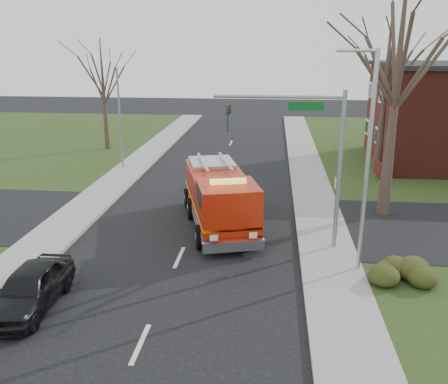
# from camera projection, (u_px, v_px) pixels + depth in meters

# --- Properties ---
(ground) EXTENTS (120.00, 120.00, 0.00)m
(ground) POSITION_uv_depth(u_px,v_px,m) (179.00, 258.00, 19.75)
(ground) COLOR black
(ground) RESTS_ON ground
(sidewalk_right) EXTENTS (2.40, 80.00, 0.15)m
(sidewalk_right) POSITION_uv_depth(u_px,v_px,m) (330.00, 263.00, 19.12)
(sidewalk_right) COLOR gray
(sidewalk_right) RESTS_ON ground
(sidewalk_left) EXTENTS (2.40, 80.00, 0.15)m
(sidewalk_left) POSITION_uv_depth(u_px,v_px,m) (37.00, 250.00, 20.34)
(sidewalk_left) COLOR gray
(sidewalk_left) RESTS_ON ground
(health_center_sign) EXTENTS (0.12, 2.00, 1.40)m
(health_center_sign) POSITION_uv_depth(u_px,v_px,m) (378.00, 169.00, 30.32)
(health_center_sign) COLOR #4C1511
(health_center_sign) RESTS_ON ground
(hedge_corner) EXTENTS (2.80, 2.00, 0.90)m
(hedge_corner) POSITION_uv_depth(u_px,v_px,m) (410.00, 266.00, 17.74)
(hedge_corner) COLOR #2B3212
(hedge_corner) RESTS_ON lawn_right
(bare_tree_near) EXTENTS (6.00, 6.00, 12.00)m
(bare_tree_near) POSITION_uv_depth(u_px,v_px,m) (398.00, 68.00, 22.29)
(bare_tree_near) COLOR #392A22
(bare_tree_near) RESTS_ON ground
(bare_tree_far) EXTENTS (5.25, 5.25, 10.50)m
(bare_tree_far) POSITION_uv_depth(u_px,v_px,m) (386.00, 76.00, 30.96)
(bare_tree_far) COLOR #392A22
(bare_tree_far) RESTS_ON ground
(bare_tree_left) EXTENTS (4.50, 4.50, 9.00)m
(bare_tree_left) POSITION_uv_depth(u_px,v_px,m) (103.00, 82.00, 38.06)
(bare_tree_left) COLOR #392A22
(bare_tree_left) RESTS_ON ground
(traffic_signal_mast) EXTENTS (5.29, 0.18, 6.80)m
(traffic_signal_mast) POSITION_uv_depth(u_px,v_px,m) (309.00, 142.00, 19.25)
(traffic_signal_mast) COLOR gray
(traffic_signal_mast) RESTS_ON ground
(streetlight_pole) EXTENTS (1.48, 0.16, 8.40)m
(streetlight_pole) POSITION_uv_depth(u_px,v_px,m) (366.00, 158.00, 17.21)
(streetlight_pole) COLOR #B7BABF
(streetlight_pole) RESTS_ON ground
(utility_pole_far) EXTENTS (0.14, 0.14, 7.00)m
(utility_pole_far) POSITION_uv_depth(u_px,v_px,m) (120.00, 120.00, 32.66)
(utility_pole_far) COLOR gray
(utility_pole_far) RESTS_ON ground
(fire_engine) EXTENTS (4.53, 7.94, 3.03)m
(fire_engine) POSITION_uv_depth(u_px,v_px,m) (219.00, 199.00, 22.77)
(fire_engine) COLOR #B81D08
(fire_engine) RESTS_ON ground
(parked_car_maroon) EXTENTS (1.74, 4.25, 1.44)m
(parked_car_maroon) POSITION_uv_depth(u_px,v_px,m) (30.00, 288.00, 15.84)
(parked_car_maroon) COLOR black
(parked_car_maroon) RESTS_ON ground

